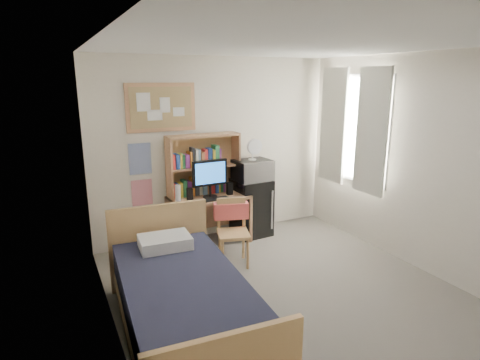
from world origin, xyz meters
name	(u,v)px	position (x,y,z in m)	size (l,w,h in m)	color
floor	(292,299)	(0.00, 0.00, -0.01)	(3.60, 4.20, 0.02)	slate
ceiling	(302,44)	(0.00, 0.00, 2.60)	(3.60, 4.20, 0.02)	white
wall_back	(215,149)	(0.00, 2.10, 1.30)	(3.60, 0.04, 2.60)	white
wall_left	(110,205)	(-1.80, 0.00, 1.30)	(0.04, 4.20, 2.60)	white
wall_right	(423,164)	(1.80, 0.00, 1.30)	(0.04, 4.20, 2.60)	white
window_unit	(353,129)	(1.75, 1.20, 1.60)	(0.10, 1.40, 1.70)	white
curtain_left	(371,132)	(1.72, 0.80, 1.60)	(0.04, 0.55, 1.70)	beige
curtain_right	(333,126)	(1.72, 1.60, 1.60)	(0.04, 0.55, 1.70)	beige
bulletin_board	(161,107)	(-0.78, 2.08, 1.92)	(0.94, 0.03, 0.64)	#A48A56
poster_wave	(140,159)	(-1.10, 2.09, 1.25)	(0.30, 0.01, 0.42)	#254196
poster_japan	(142,193)	(-1.10, 2.09, 0.78)	(0.28, 0.01, 0.36)	#D32546
desk	(209,220)	(-0.24, 1.80, 0.35)	(1.11, 0.55, 0.69)	tan
desk_chair	(233,233)	(-0.23, 1.01, 0.42)	(0.42, 0.42, 0.84)	tan
mini_fridge	(251,207)	(0.45, 1.83, 0.42)	(0.50, 0.50, 0.85)	black
bed	(185,309)	(-1.25, -0.14, 0.29)	(1.05, 2.11, 0.58)	black
hutch	(204,164)	(-0.24, 1.95, 1.12)	(1.04, 0.27, 0.85)	tan
monitor	(210,179)	(-0.24, 1.74, 0.96)	(0.50, 0.04, 0.54)	black
keyboard	(214,199)	(-0.23, 1.60, 0.70)	(0.40, 0.13, 0.02)	black
speaker_left	(190,194)	(-0.54, 1.73, 0.78)	(0.07, 0.07, 0.17)	black
speaker_right	(230,188)	(0.06, 1.75, 0.78)	(0.07, 0.07, 0.18)	black
water_bottle	(178,194)	(-0.72, 1.69, 0.81)	(0.07, 0.07, 0.24)	silver
hoodie	(231,211)	(-0.17, 1.20, 0.65)	(0.44, 0.14, 0.21)	#E05955
microwave	(252,170)	(0.46, 1.81, 1.00)	(0.52, 0.39, 0.30)	silver
desk_fan	(252,151)	(0.46, 1.81, 1.29)	(0.22, 0.22, 0.28)	silver
pillow	(165,242)	(-1.21, 0.61, 0.64)	(0.52, 0.36, 0.12)	silver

